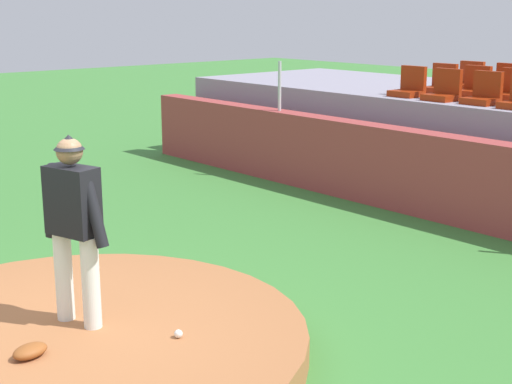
% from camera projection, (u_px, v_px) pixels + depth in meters
% --- Properties ---
extents(ground_plane, '(60.00, 60.00, 0.00)m').
position_uv_depth(ground_plane, '(69.00, 359.00, 6.58)').
color(ground_plane, '#3D7E35').
extents(pitchers_mound, '(4.25, 4.25, 0.27)m').
position_uv_depth(pitchers_mound, '(68.00, 345.00, 6.54)').
color(pitchers_mound, '#A3643A').
rests_on(pitchers_mound, ground_plane).
extents(pitcher, '(0.74, 0.37, 1.71)m').
position_uv_depth(pitcher, '(73.00, 216.00, 6.45)').
color(pitcher, silver).
rests_on(pitcher, pitchers_mound).
extents(baseball, '(0.07, 0.07, 0.07)m').
position_uv_depth(baseball, '(178.00, 334.00, 6.37)').
color(baseball, white).
rests_on(baseball, pitchers_mound).
extents(fielding_glove, '(0.25, 0.33, 0.11)m').
position_uv_depth(fielding_glove, '(30.00, 351.00, 6.01)').
color(fielding_glove, brown).
rests_on(fielding_glove, pitchers_mound).
extents(brick_barrier, '(15.02, 0.40, 1.26)m').
position_uv_depth(brick_barrier, '(475.00, 184.00, 10.45)').
color(brick_barrier, '#9E3C3B').
rests_on(brick_barrier, ground_plane).
extents(fence_post_left, '(0.06, 0.06, 0.88)m').
position_uv_depth(fence_post_left, '(280.00, 86.00, 13.15)').
color(fence_post_left, silver).
rests_on(fence_post_left, brick_barrier).
extents(stadium_chair_0, '(0.48, 0.44, 0.50)m').
position_uv_depth(stadium_chair_0, '(409.00, 87.00, 12.45)').
color(stadium_chair_0, '#92260A').
rests_on(stadium_chair_0, bleacher_platform).
extents(stadium_chair_1, '(0.48, 0.44, 0.50)m').
position_uv_depth(stadium_chair_1, '(444.00, 91.00, 11.90)').
color(stadium_chair_1, '#92260A').
rests_on(stadium_chair_1, bleacher_platform).
extents(stadium_chair_2, '(0.48, 0.44, 0.50)m').
position_uv_depth(stadium_chair_2, '(484.00, 94.00, 11.43)').
color(stadium_chair_2, '#92260A').
rests_on(stadium_chair_2, bleacher_platform).
extents(stadium_chair_7, '(0.48, 0.44, 0.50)m').
position_uv_depth(stadium_chair_7, '(441.00, 84.00, 13.03)').
color(stadium_chair_7, '#92260A').
rests_on(stadium_chair_7, bleacher_platform).
extents(stadium_chair_8, '(0.48, 0.44, 0.50)m').
position_uv_depth(stadium_chair_8, '(474.00, 86.00, 12.53)').
color(stadium_chair_8, '#92260A').
rests_on(stadium_chair_8, bleacher_platform).
extents(stadium_chair_9, '(0.48, 0.44, 0.50)m').
position_uv_depth(stadium_chair_9, '(512.00, 90.00, 12.00)').
color(stadium_chair_9, '#92260A').
rests_on(stadium_chair_9, bleacher_platform).
extents(stadium_chair_14, '(0.48, 0.44, 0.50)m').
position_uv_depth(stadium_chair_14, '(468.00, 80.00, 13.58)').
color(stadium_chair_14, '#92260A').
rests_on(stadium_chair_14, bleacher_platform).
extents(stadium_chair_15, '(0.48, 0.44, 0.50)m').
position_uv_depth(stadium_chair_15, '(505.00, 83.00, 13.06)').
color(stadium_chair_15, '#92260A').
rests_on(stadium_chair_15, bleacher_platform).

